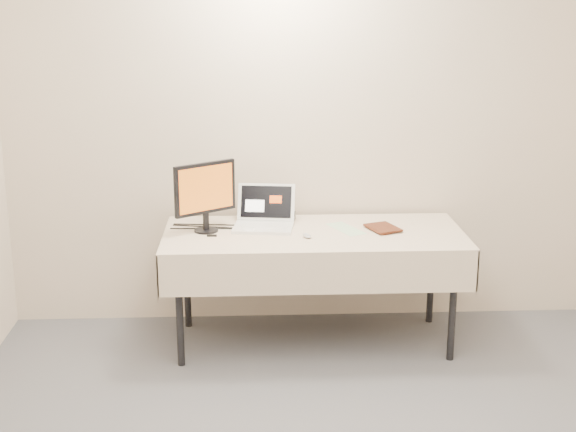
{
  "coord_description": "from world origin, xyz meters",
  "views": [
    {
      "loc": [
        -0.38,
        -2.7,
        2.17
      ],
      "look_at": [
        -0.16,
        1.99,
        0.86
      ],
      "focal_mm": 50.0,
      "sensor_mm": 36.0,
      "label": 1
    }
  ],
  "objects_px": {
    "laptop": "(264,217)",
    "monitor": "(205,192)",
    "table": "(314,242)",
    "book": "(372,214)"
  },
  "relations": [
    {
      "from": "laptop",
      "to": "monitor",
      "type": "distance_m",
      "value": 0.43
    },
    {
      "from": "monitor",
      "to": "book",
      "type": "relative_size",
      "value": 1.98
    },
    {
      "from": "table",
      "to": "monitor",
      "type": "distance_m",
      "value": 0.74
    },
    {
      "from": "laptop",
      "to": "monitor",
      "type": "height_order",
      "value": "monitor"
    },
    {
      "from": "table",
      "to": "laptop",
      "type": "xyz_separation_m",
      "value": [
        -0.3,
        0.15,
        0.12
      ]
    },
    {
      "from": "laptop",
      "to": "book",
      "type": "height_order",
      "value": "laptop"
    },
    {
      "from": "monitor",
      "to": "book",
      "type": "distance_m",
      "value": 1.04
    },
    {
      "from": "table",
      "to": "monitor",
      "type": "bearing_deg",
      "value": 175.85
    },
    {
      "from": "table",
      "to": "book",
      "type": "distance_m",
      "value": 0.4
    },
    {
      "from": "monitor",
      "to": "book",
      "type": "height_order",
      "value": "monitor"
    }
  ]
}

